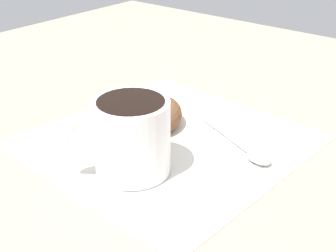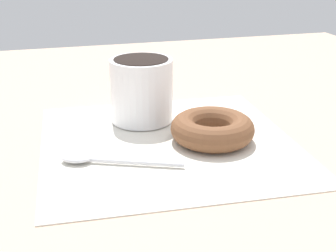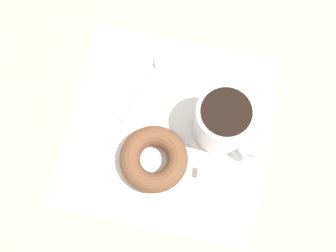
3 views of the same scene
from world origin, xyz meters
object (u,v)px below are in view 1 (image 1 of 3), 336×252
object	(u,v)px
donut	(144,114)
coffee_cup	(130,136)
sugar_cube	(98,138)
spoon	(248,150)

from	to	relation	value
donut	coffee_cup	bearing A→B (deg)	-144.95
donut	sugar_cube	world-z (taller)	donut
coffee_cup	spoon	world-z (taller)	coffee_cup
donut	spoon	xyz separation A→B (cm)	(2.32, -15.20, -1.20)
coffee_cup	sugar_cube	world-z (taller)	coffee_cup
coffee_cup	donut	size ratio (longest dim) A/B	0.99
coffee_cup	donut	world-z (taller)	coffee_cup
coffee_cup	sugar_cube	distance (cm)	8.68
donut	sugar_cube	bearing A→B (deg)	173.95
spoon	sugar_cube	xyz separation A→B (cm)	(-10.06, 16.02, 0.43)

